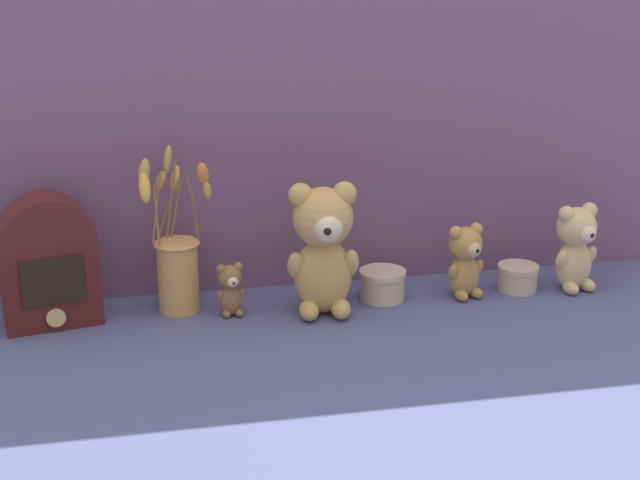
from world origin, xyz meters
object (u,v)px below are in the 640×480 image
(teddy_bear_medium, at_px, (576,246))
(decorative_tin_tall, at_px, (382,285))
(teddy_bear_large, at_px, (323,246))
(vintage_radio, at_px, (48,262))
(teddy_bear_small, at_px, (465,259))
(teddy_bear_tiny, at_px, (231,288))
(flower_vase, at_px, (177,262))
(decorative_tin_short, at_px, (518,277))

(teddy_bear_medium, bearing_deg, decorative_tin_tall, 176.13)
(teddy_bear_large, height_order, vintage_radio, teddy_bear_large)
(teddy_bear_small, height_order, teddy_bear_tiny, teddy_bear_small)
(teddy_bear_tiny, bearing_deg, flower_vase, 154.51)
(teddy_bear_medium, height_order, flower_vase, flower_vase)
(teddy_bear_tiny, xyz_separation_m, decorative_tin_tall, (0.34, 0.02, -0.03))
(teddy_bear_tiny, bearing_deg, decorative_tin_tall, 3.98)
(teddy_bear_large, distance_m, vintage_radio, 0.56)
(teddy_bear_tiny, distance_m, flower_vase, 0.13)
(decorative_tin_tall, bearing_deg, flower_vase, 176.45)
(teddy_bear_small, xyz_separation_m, decorative_tin_tall, (-0.18, 0.02, -0.05))
(flower_vase, distance_m, decorative_tin_tall, 0.45)
(teddy_bear_small, relative_size, decorative_tin_tall, 1.62)
(teddy_bear_large, bearing_deg, teddy_bear_tiny, 172.16)
(teddy_bear_tiny, bearing_deg, teddy_bear_large, -7.84)
(flower_vase, bearing_deg, vintage_radio, -175.09)
(flower_vase, xyz_separation_m, decorative_tin_short, (0.76, -0.04, -0.08))
(flower_vase, relative_size, vintage_radio, 1.28)
(flower_vase, height_order, vintage_radio, flower_vase)
(teddy_bear_medium, bearing_deg, decorative_tin_short, 170.44)
(teddy_bear_small, distance_m, teddy_bear_tiny, 0.52)
(teddy_bear_tiny, distance_m, decorative_tin_tall, 0.34)
(vintage_radio, height_order, decorative_tin_tall, vintage_radio)
(teddy_bear_large, relative_size, teddy_bear_small, 1.71)
(teddy_bear_tiny, distance_m, decorative_tin_short, 0.65)
(vintage_radio, bearing_deg, teddy_bear_medium, -1.75)
(decorative_tin_short, bearing_deg, teddy_bear_medium, -9.56)
(decorative_tin_tall, bearing_deg, teddy_bear_small, -7.02)
(teddy_bear_large, height_order, teddy_bear_small, teddy_bear_large)
(decorative_tin_tall, relative_size, decorative_tin_short, 1.12)
(teddy_bear_large, height_order, flower_vase, flower_vase)
(vintage_radio, xyz_separation_m, decorative_tin_tall, (0.70, -0.01, -0.10))
(vintage_radio, distance_m, decorative_tin_short, 1.02)
(teddy_bear_medium, bearing_deg, teddy_bear_tiny, 179.55)
(teddy_bear_large, xyz_separation_m, decorative_tin_short, (0.46, 0.04, -0.12))
(teddy_bear_tiny, bearing_deg, vintage_radio, 175.51)
(vintage_radio, distance_m, decorative_tin_tall, 0.71)
(teddy_bear_medium, bearing_deg, flower_vase, 176.29)
(teddy_bear_medium, relative_size, teddy_bear_tiny, 1.73)
(decorative_tin_tall, xyz_separation_m, decorative_tin_short, (0.31, -0.01, -0.00))
(teddy_bear_small, distance_m, decorative_tin_tall, 0.19)
(decorative_tin_tall, bearing_deg, teddy_bear_large, -160.93)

